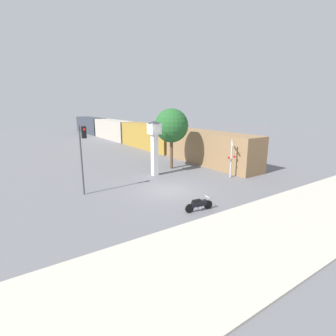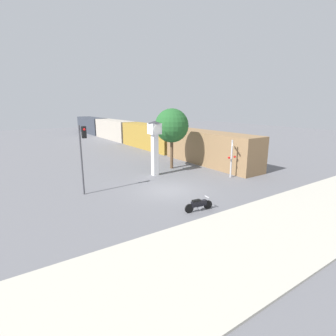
# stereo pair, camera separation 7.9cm
# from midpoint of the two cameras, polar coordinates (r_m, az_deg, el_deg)

# --- Properties ---
(ground_plane) EXTENTS (120.00, 120.00, 0.00)m
(ground_plane) POSITION_cam_midpoint_polar(r_m,az_deg,el_deg) (19.40, 0.02, -4.83)
(ground_plane) COLOR slate
(sidewalk_strip) EXTENTS (36.00, 6.00, 0.10)m
(sidewalk_strip) POSITION_cam_midpoint_polar(r_m,az_deg,el_deg) (13.93, 20.13, -13.21)
(sidewalk_strip) COLOR #BCB7A8
(sidewalk_strip) RESTS_ON ground_plane
(motorcycle) EXTENTS (1.86, 0.46, 0.82)m
(motorcycle) POSITION_cam_midpoint_polar(r_m,az_deg,el_deg) (15.70, 6.62, -7.94)
(motorcycle) COLOR black
(motorcycle) RESTS_ON ground_plane
(clock_tower) EXTENTS (1.11, 1.11, 4.80)m
(clock_tower) POSITION_cam_midpoint_polar(r_m,az_deg,el_deg) (22.82, -3.07, 6.12)
(clock_tower) COLOR white
(clock_tower) RESTS_ON ground_plane
(freight_train) EXTENTS (2.80, 49.64, 3.40)m
(freight_train) POSITION_cam_midpoint_polar(r_m,az_deg,el_deg) (43.40, -8.47, 7.63)
(freight_train) COLOR olive
(freight_train) RESTS_ON ground_plane
(traffic_light) EXTENTS (0.50, 0.35, 4.84)m
(traffic_light) POSITION_cam_midpoint_polar(r_m,az_deg,el_deg) (18.70, -18.21, 4.19)
(traffic_light) COLOR #47474C
(traffic_light) RESTS_ON ground_plane
(railroad_crossing_signal) EXTENTS (0.90, 0.82, 3.26)m
(railroad_crossing_signal) POSITION_cam_midpoint_polar(r_m,az_deg,el_deg) (22.95, 13.53, 2.32)
(railroad_crossing_signal) COLOR #B7B7BC
(railroad_crossing_signal) RESTS_ON ground_plane
(street_tree) EXTENTS (3.23, 3.23, 5.81)m
(street_tree) POSITION_cam_midpoint_polar(r_m,az_deg,el_deg) (25.33, 0.67, 9.18)
(street_tree) COLOR brown
(street_tree) RESTS_ON ground_plane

